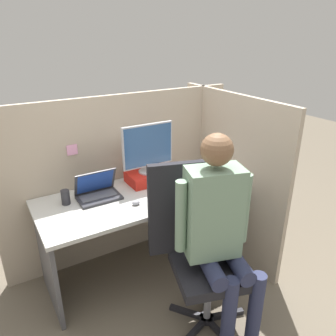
{
  "coord_description": "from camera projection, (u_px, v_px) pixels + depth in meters",
  "views": [
    {
      "loc": [
        -1.01,
        -1.74,
        1.92
      ],
      "look_at": [
        0.14,
        0.17,
        0.98
      ],
      "focal_mm": 35.0,
      "sensor_mm": 36.0,
      "label": 1
    }
  ],
  "objects": [
    {
      "name": "ground_plane",
      "position": [
        164.0,
        292.0,
        2.59
      ],
      "size": [
        12.0,
        12.0,
        0.0
      ],
      "primitive_type": "plane",
      "color": "#665B4C"
    },
    {
      "name": "cubicle_panel_back",
      "position": [
        123.0,
        177.0,
        2.88
      ],
      "size": [
        2.12,
        0.05,
        1.45
      ],
      "color": "tan",
      "rests_on": "ground"
    },
    {
      "name": "cubicle_panel_right",
      "position": [
        229.0,
        175.0,
        2.93
      ],
      "size": [
        0.04,
        1.33,
        1.45
      ],
      "color": "tan",
      "rests_on": "ground"
    },
    {
      "name": "desk",
      "position": [
        143.0,
        212.0,
        2.65
      ],
      "size": [
        1.62,
        0.69,
        0.73
      ],
      "color": "#B7B7B2",
      "rests_on": "ground"
    },
    {
      "name": "paper_box",
      "position": [
        149.0,
        177.0,
        2.77
      ],
      "size": [
        0.36,
        0.24,
        0.09
      ],
      "color": "red",
      "rests_on": "desk"
    },
    {
      "name": "monitor",
      "position": [
        148.0,
        148.0,
        2.67
      ],
      "size": [
        0.45,
        0.17,
        0.41
      ],
      "color": "#B2B2B7",
      "rests_on": "paper_box"
    },
    {
      "name": "laptop",
      "position": [
        98.0,
        193.0,
        2.5
      ],
      "size": [
        0.32,
        0.22,
        0.22
      ],
      "color": "#2D2D33",
      "rests_on": "desk"
    },
    {
      "name": "mouse",
      "position": [
        136.0,
        203.0,
        2.41
      ],
      "size": [
        0.06,
        0.05,
        0.04
      ],
      "color": "gray",
      "rests_on": "desk"
    },
    {
      "name": "stapler",
      "position": [
        204.0,
        167.0,
        3.01
      ],
      "size": [
        0.05,
        0.12,
        0.05
      ],
      "color": "#A31919",
      "rests_on": "desk"
    },
    {
      "name": "carrot_toy",
      "position": [
        197.0,
        189.0,
        2.62
      ],
      "size": [
        0.04,
        0.15,
        0.04
      ],
      "color": "orange",
      "rests_on": "desk"
    },
    {
      "name": "office_chair",
      "position": [
        196.0,
        247.0,
        2.19
      ],
      "size": [
        0.58,
        0.62,
        1.15
      ],
      "color": "black",
      "rests_on": "ground"
    },
    {
      "name": "person",
      "position": [
        219.0,
        227.0,
        2.0
      ],
      "size": [
        0.46,
        0.47,
        1.39
      ],
      "color": "#282D4C",
      "rests_on": "ground"
    },
    {
      "name": "pen_cup",
      "position": [
        66.0,
        197.0,
        2.4
      ],
      "size": [
        0.06,
        0.06,
        0.11
      ],
      "color": "#28282D",
      "rests_on": "desk"
    }
  ]
}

